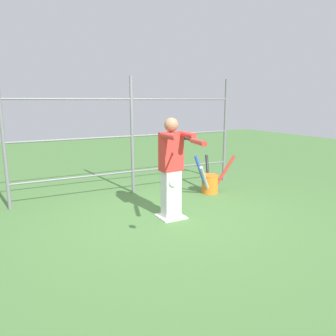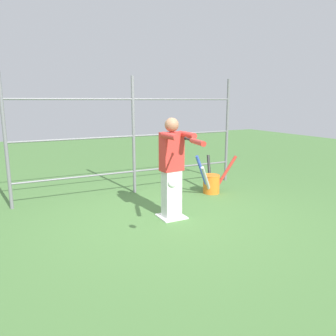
# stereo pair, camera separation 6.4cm
# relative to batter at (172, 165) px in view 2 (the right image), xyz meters

# --- Properties ---
(ground_plane) EXTENTS (24.00, 24.00, 0.00)m
(ground_plane) POSITION_rel_batter_xyz_m (0.00, -0.02, -0.85)
(ground_plane) COLOR #4C7A3D
(home_plate) EXTENTS (0.40, 0.40, 0.02)m
(home_plate) POSITION_rel_batter_xyz_m (0.00, -0.02, -0.84)
(home_plate) COLOR white
(home_plate) RESTS_ON ground
(fence_backstop) EXTENTS (4.55, 0.06, 2.27)m
(fence_backstop) POSITION_rel_batter_xyz_m (0.00, -1.62, 0.29)
(fence_backstop) COLOR slate
(fence_backstop) RESTS_ON ground
(batter) EXTENTS (0.40, 0.55, 1.56)m
(batter) POSITION_rel_batter_xyz_m (0.00, 0.00, 0.00)
(batter) COLOR silver
(batter) RESTS_ON ground
(baseball_bat_swinging) EXTENTS (0.30, 0.87, 0.09)m
(baseball_bat_swinging) POSITION_rel_batter_xyz_m (0.15, 0.91, 0.47)
(baseball_bat_swinging) COLOR black
(softball_in_flight) EXTENTS (0.10, 0.10, 0.10)m
(softball_in_flight) POSITION_rel_batter_xyz_m (0.57, 1.08, 0.01)
(softball_in_flight) COLOR white
(bat_bucket) EXTENTS (0.96, 0.81, 0.80)m
(bat_bucket) POSITION_rel_batter_xyz_m (-1.34, -0.87, -0.62)
(bat_bucket) COLOR orange
(bat_bucket) RESTS_ON ground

